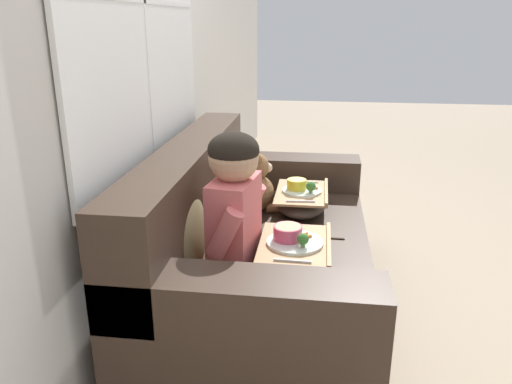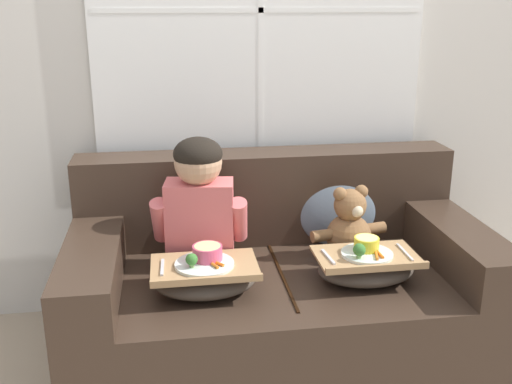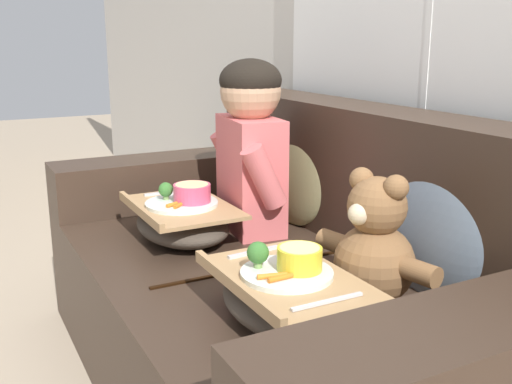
{
  "view_description": "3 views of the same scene",
  "coord_description": "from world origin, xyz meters",
  "px_view_note": "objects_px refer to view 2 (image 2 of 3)",
  "views": [
    {
      "loc": [
        -2.19,
        -0.24,
        1.39
      ],
      "look_at": [
        0.03,
        0.05,
        0.62
      ],
      "focal_mm": 35.0,
      "sensor_mm": 36.0,
      "label": 1
    },
    {
      "loc": [
        -0.45,
        -2.3,
        1.52
      ],
      "look_at": [
        -0.09,
        0.08,
        0.74
      ],
      "focal_mm": 42.0,
      "sensor_mm": 36.0,
      "label": 2
    },
    {
      "loc": [
        1.41,
        -0.8,
        1.05
      ],
      "look_at": [
        -0.06,
        -0.03,
        0.62
      ],
      "focal_mm": 42.0,
      "sensor_mm": 36.0,
      "label": 3
    }
  ],
  "objects_px": {
    "couch": "(277,286)",
    "teddy_bear": "(350,228)",
    "child_figure": "(199,198)",
    "throw_pillow_behind_child": "(197,211)",
    "lap_tray_teddy": "(366,266)",
    "lap_tray_child": "(205,277)",
    "throw_pillow_behind_teddy": "(337,204)"
  },
  "relations": [
    {
      "from": "couch",
      "to": "teddy_bear",
      "type": "xyz_separation_m",
      "value": [
        0.33,
        0.02,
        0.25
      ]
    },
    {
      "from": "couch",
      "to": "child_figure",
      "type": "xyz_separation_m",
      "value": [
        -0.33,
        0.03,
        0.42
      ]
    },
    {
      "from": "throw_pillow_behind_child",
      "to": "lap_tray_teddy",
      "type": "bearing_deg",
      "value": -34.28
    },
    {
      "from": "teddy_bear",
      "to": "lap_tray_child",
      "type": "distance_m",
      "value": 0.71
    },
    {
      "from": "throw_pillow_behind_child",
      "to": "teddy_bear",
      "type": "relative_size",
      "value": 1.12
    },
    {
      "from": "throw_pillow_behind_child",
      "to": "child_figure",
      "type": "height_order",
      "value": "child_figure"
    },
    {
      "from": "throw_pillow_behind_child",
      "to": "child_figure",
      "type": "distance_m",
      "value": 0.24
    },
    {
      "from": "throw_pillow_behind_teddy",
      "to": "child_figure",
      "type": "height_order",
      "value": "child_figure"
    },
    {
      "from": "throw_pillow_behind_child",
      "to": "throw_pillow_behind_teddy",
      "type": "xyz_separation_m",
      "value": [
        0.66,
        0.0,
        0.0
      ]
    },
    {
      "from": "couch",
      "to": "lap_tray_child",
      "type": "xyz_separation_m",
      "value": [
        -0.33,
        -0.22,
        0.18
      ]
    },
    {
      "from": "throw_pillow_behind_teddy",
      "to": "lap_tray_teddy",
      "type": "height_order",
      "value": "throw_pillow_behind_teddy"
    },
    {
      "from": "throw_pillow_behind_teddy",
      "to": "teddy_bear",
      "type": "height_order",
      "value": "throw_pillow_behind_teddy"
    },
    {
      "from": "throw_pillow_behind_teddy",
      "to": "couch",
      "type": "bearing_deg",
      "value": -145.19
    },
    {
      "from": "couch",
      "to": "lap_tray_child",
      "type": "bearing_deg",
      "value": -146.34
    },
    {
      "from": "teddy_bear",
      "to": "lap_tray_child",
      "type": "bearing_deg",
      "value": -159.75
    },
    {
      "from": "child_figure",
      "to": "lap_tray_child",
      "type": "relative_size",
      "value": 1.37
    },
    {
      "from": "lap_tray_teddy",
      "to": "child_figure",
      "type": "bearing_deg",
      "value": 159.41
    },
    {
      "from": "teddy_bear",
      "to": "throw_pillow_behind_teddy",
      "type": "bearing_deg",
      "value": 90.25
    },
    {
      "from": "throw_pillow_behind_teddy",
      "to": "child_figure",
      "type": "xyz_separation_m",
      "value": [
        -0.66,
        -0.2,
        0.13
      ]
    },
    {
      "from": "throw_pillow_behind_child",
      "to": "lap_tray_child",
      "type": "distance_m",
      "value": 0.46
    },
    {
      "from": "throw_pillow_behind_teddy",
      "to": "teddy_bear",
      "type": "xyz_separation_m",
      "value": [
        0.0,
        -0.21,
        -0.04
      ]
    },
    {
      "from": "lap_tray_child",
      "to": "lap_tray_teddy",
      "type": "xyz_separation_m",
      "value": [
        0.66,
        -0.0,
        -0.0
      ]
    },
    {
      "from": "child_figure",
      "to": "throw_pillow_behind_teddy",
      "type": "bearing_deg",
      "value": 16.99
    },
    {
      "from": "lap_tray_child",
      "to": "teddy_bear",
      "type": "bearing_deg",
      "value": 20.25
    },
    {
      "from": "couch",
      "to": "teddy_bear",
      "type": "relative_size",
      "value": 4.87
    },
    {
      "from": "throw_pillow_behind_child",
      "to": "child_figure",
      "type": "relative_size",
      "value": 0.71
    },
    {
      "from": "throw_pillow_behind_teddy",
      "to": "child_figure",
      "type": "relative_size",
      "value": 0.74
    },
    {
      "from": "child_figure",
      "to": "teddy_bear",
      "type": "relative_size",
      "value": 1.59
    },
    {
      "from": "throw_pillow_behind_teddy",
      "to": "throw_pillow_behind_child",
      "type": "bearing_deg",
      "value": 180.0
    },
    {
      "from": "throw_pillow_behind_teddy",
      "to": "child_figure",
      "type": "bearing_deg",
      "value": -163.01
    },
    {
      "from": "throw_pillow_behind_teddy",
      "to": "lap_tray_teddy",
      "type": "bearing_deg",
      "value": -90.03
    },
    {
      "from": "child_figure",
      "to": "lap_tray_child",
      "type": "bearing_deg",
      "value": -89.87
    }
  ]
}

